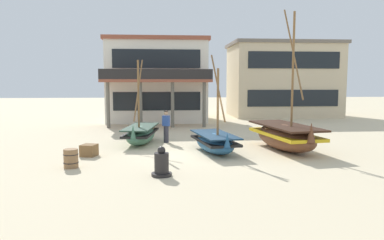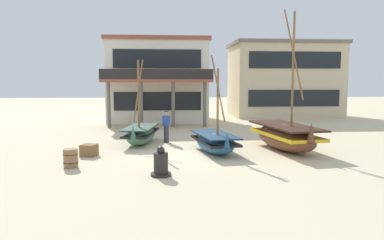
{
  "view_description": "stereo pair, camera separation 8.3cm",
  "coord_description": "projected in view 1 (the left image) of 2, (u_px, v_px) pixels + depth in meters",
  "views": [
    {
      "loc": [
        -1.36,
        -15.5,
        3.14
      ],
      "look_at": [
        0.0,
        1.0,
        1.4
      ],
      "focal_mm": 33.49,
      "sensor_mm": 36.0,
      "label": 1
    },
    {
      "loc": [
        -1.27,
        -15.51,
        3.14
      ],
      "look_at": [
        0.0,
        1.0,
        1.4
      ],
      "focal_mm": 33.49,
      "sensor_mm": 36.0,
      "label": 2
    }
  ],
  "objects": [
    {
      "name": "cargo_crate",
      "position": [
        89.0,
        150.0,
        15.29
      ],
      "size": [
        0.75,
        0.75,
        0.5
      ],
      "primitive_type": "cube",
      "rotation": [
        0.0,
        0.0,
        1.29
      ],
      "color": "brown",
      "rests_on": "ground"
    },
    {
      "name": "fishing_boat_near_left",
      "position": [
        215.0,
        142.0,
        16.1
      ],
      "size": [
        1.97,
        3.63,
        4.38
      ],
      "color": "#23517A",
      "rests_on": "ground"
    },
    {
      "name": "fisherman_by_hull",
      "position": [
        166.0,
        127.0,
        18.72
      ],
      "size": [
        0.42,
        0.35,
        1.68
      ],
      "color": "#33333D",
      "rests_on": "ground"
    },
    {
      "name": "fishing_boat_far_right",
      "position": [
        141.0,
        134.0,
        18.33
      ],
      "size": [
        1.82,
        3.77,
        4.31
      ],
      "color": "#427056",
      "rests_on": "ground"
    },
    {
      "name": "harbor_building_main",
      "position": [
        157.0,
        80.0,
        29.92
      ],
      "size": [
        8.1,
        9.05,
        6.62
      ],
      "color": "silver",
      "rests_on": "ground"
    },
    {
      "name": "harbor_building_annex",
      "position": [
        282.0,
        79.0,
        33.73
      ],
      "size": [
        9.97,
        6.17,
        6.82
      ],
      "color": "beige",
      "rests_on": "ground"
    },
    {
      "name": "wooden_barrel",
      "position": [
        71.0,
        158.0,
        13.19
      ],
      "size": [
        0.56,
        0.56,
        0.7
      ],
      "color": "olive",
      "rests_on": "ground"
    },
    {
      "name": "ground_plane",
      "position": [
        194.0,
        154.0,
        15.8
      ],
      "size": [
        120.0,
        120.0,
        0.0
      ],
      "primitive_type": "plane",
      "color": "beige"
    },
    {
      "name": "fishing_boat_centre_large",
      "position": [
        285.0,
        136.0,
        16.67
      ],
      "size": [
        2.44,
        4.8,
        6.47
      ],
      "color": "brown",
      "rests_on": "ground"
    },
    {
      "name": "capstan_winch",
      "position": [
        162.0,
        164.0,
        12.04
      ],
      "size": [
        0.69,
        0.69,
        1.01
      ],
      "color": "black",
      "rests_on": "ground"
    }
  ]
}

